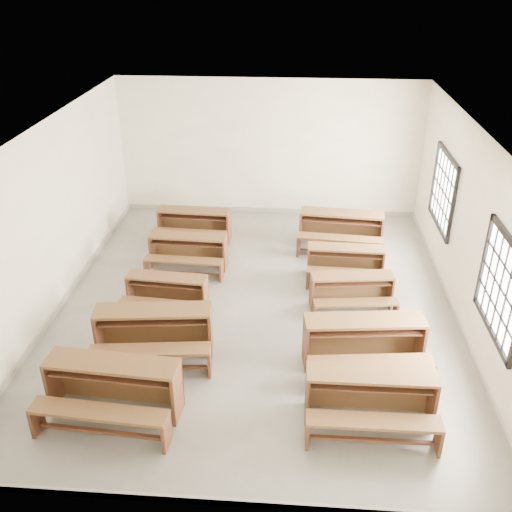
# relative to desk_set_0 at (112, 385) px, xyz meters

# --- Properties ---
(room) EXTENTS (8.50, 8.50, 3.20)m
(room) POSITION_rel_desk_set_0_xyz_m (1.81, 2.84, 1.67)
(room) COLOR slate
(room) RESTS_ON ground
(desk_set_0) EXTENTS (1.86, 1.07, 0.81)m
(desk_set_0) POSITION_rel_desk_set_0_xyz_m (0.00, 0.00, 0.00)
(desk_set_0) COLOR brown
(desk_set_0) RESTS_ON ground
(desk_set_1) EXTENTS (1.87, 1.12, 0.80)m
(desk_set_1) POSITION_rel_desk_set_0_xyz_m (0.25, 1.31, -0.00)
(desk_set_1) COLOR brown
(desk_set_1) RESTS_ON ground
(desk_set_2) EXTENTS (1.46, 0.85, 0.63)m
(desk_set_2) POSITION_rel_desk_set_0_xyz_m (0.17, 2.62, -0.10)
(desk_set_2) COLOR brown
(desk_set_2) RESTS_ON ground
(desk_set_3) EXTENTS (1.56, 0.87, 0.69)m
(desk_set_3) POSITION_rel_desk_set_0_xyz_m (0.27, 4.16, -0.07)
(desk_set_3) COLOR brown
(desk_set_3) RESTS_ON ground
(desk_set_4) EXTENTS (1.61, 0.90, 0.71)m
(desk_set_4) POSITION_rel_desk_set_0_xyz_m (0.17, 5.39, -0.06)
(desk_set_4) COLOR brown
(desk_set_4) RESTS_ON ground
(desk_set_5) EXTENTS (1.70, 0.88, 0.76)m
(desk_set_5) POSITION_rel_desk_set_0_xyz_m (3.44, 0.09, -0.03)
(desk_set_5) COLOR brown
(desk_set_5) RESTS_ON ground
(desk_set_6) EXTENTS (1.88, 1.12, 0.81)m
(desk_set_6) POSITION_rel_desk_set_0_xyz_m (3.46, 1.27, -0.00)
(desk_set_6) COLOR brown
(desk_set_6) RESTS_ON ground
(desk_set_7) EXTENTS (1.51, 0.91, 0.65)m
(desk_set_7) POSITION_rel_desk_set_0_xyz_m (3.41, 2.88, -0.10)
(desk_set_7) COLOR brown
(desk_set_7) RESTS_ON ground
(desk_set_8) EXTENTS (1.48, 0.81, 0.65)m
(desk_set_8) POSITION_rel_desk_set_0_xyz_m (3.36, 3.94, -0.09)
(desk_set_8) COLOR brown
(desk_set_8) RESTS_ON ground
(desk_set_9) EXTENTS (1.83, 1.06, 0.79)m
(desk_set_9) POSITION_rel_desk_set_0_xyz_m (3.35, 5.28, -0.01)
(desk_set_9) COLOR brown
(desk_set_9) RESTS_ON ground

